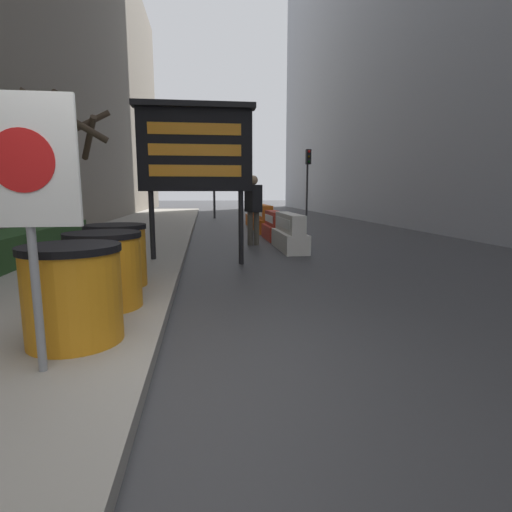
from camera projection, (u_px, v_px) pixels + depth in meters
ground_plane at (148, 390)px, 2.88m from camera, size 120.00×120.00×0.00m
hedge_strip at (7, 248)px, 7.24m from camera, size 0.90×6.74×0.55m
bare_tree at (67, 161)px, 10.88m from camera, size 2.49×2.68×4.15m
barrel_drum_foreground at (73, 294)px, 3.42m from camera, size 0.83×0.83×0.85m
barrel_drum_middle at (105, 270)px, 4.45m from camera, size 0.83×0.83×0.85m
barrel_drum_back at (116, 255)px, 5.47m from camera, size 0.83×0.83×0.85m
warning_sign at (25, 180)px, 2.68m from camera, size 0.70×0.08×1.94m
message_board at (195, 149)px, 7.45m from camera, size 2.24×0.36×3.03m
jersey_barrier_white at (289, 234)px, 9.78m from camera, size 0.54×2.08×0.89m
jersey_barrier_red_striped at (274, 227)px, 11.86m from camera, size 0.54×1.67×0.84m
jersey_barrier_orange_near at (263, 220)px, 14.06m from camera, size 0.56×2.12×0.95m
jersey_barrier_orange_far at (255, 216)px, 16.38m from camera, size 0.59×2.03×0.91m
traffic_cone_near at (280, 231)px, 11.58m from camera, size 0.32×0.32×0.57m
traffic_cone_mid at (257, 213)px, 19.59m from camera, size 0.44×0.44×0.78m
traffic_light_near_curb at (214, 158)px, 20.70m from camera, size 0.28×0.45×4.37m
traffic_light_far_side at (308, 168)px, 22.98m from camera, size 0.28×0.45×3.79m
pedestrian_worker at (253, 204)px, 10.47m from camera, size 0.44×0.55×1.83m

